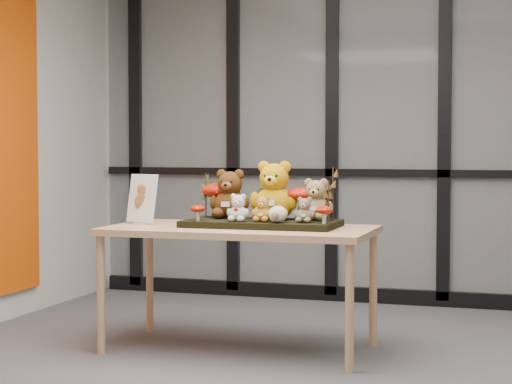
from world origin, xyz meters
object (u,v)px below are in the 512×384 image
(plush_cream_hedgehog, at_px, (278,213))
(mushroom_front_left, at_px, (198,212))
(bear_brown_medium, at_px, (230,191))
(bear_small_yellow, at_px, (262,207))
(sign_holder, at_px, (142,201))
(display_table, at_px, (240,238))
(mushroom_back_right, at_px, (302,202))
(mushroom_front_right, at_px, (324,214))
(bear_white_bow, at_px, (238,206))
(mushroom_back_left, at_px, (218,198))
(diorama_tray, at_px, (261,223))
(bear_pooh_yellow, at_px, (274,187))
(bear_tan_back, at_px, (316,197))
(bear_beige_small, at_px, (305,209))

(plush_cream_hedgehog, height_order, mushroom_front_left, plush_cream_hedgehog)
(bear_brown_medium, height_order, plush_cream_hedgehog, bear_brown_medium)
(bear_small_yellow, relative_size, sign_holder, 0.55)
(display_table, distance_m, mushroom_front_left, 0.30)
(mushroom_back_right, bearing_deg, mushroom_front_right, -50.81)
(mushroom_front_left, bearing_deg, bear_white_bow, 5.78)
(mushroom_back_left, bearing_deg, sign_holder, -155.70)
(diorama_tray, distance_m, bear_white_bow, 0.20)
(bear_pooh_yellow, relative_size, bear_white_bow, 2.16)
(diorama_tray, bearing_deg, mushroom_front_right, -17.04)
(mushroom_back_left, height_order, mushroom_front_left, mushroom_back_left)
(plush_cream_hedgehog, distance_m, mushroom_back_left, 0.58)
(plush_cream_hedgehog, bearing_deg, bear_pooh_yellow, 111.26)
(display_table, height_order, sign_holder, sign_holder)
(mushroom_back_right, xyz_separation_m, sign_holder, (-1.01, -0.17, -0.00))
(display_table, relative_size, mushroom_front_right, 14.31)
(bear_pooh_yellow, xyz_separation_m, bear_tan_back, (0.27, 0.00, -0.06))
(bear_small_yellow, xyz_separation_m, sign_holder, (-0.83, 0.07, 0.02))
(bear_brown_medium, height_order, bear_white_bow, bear_brown_medium)
(bear_brown_medium, distance_m, mushroom_front_left, 0.29)
(plush_cream_hedgehog, xyz_separation_m, mushroom_back_right, (0.07, 0.27, 0.06))
(display_table, bearing_deg, plush_cream_hedgehog, -18.26)
(bear_tan_back, relative_size, plush_cream_hedgehog, 2.53)
(display_table, relative_size, plush_cream_hedgehog, 14.58)
(diorama_tray, bearing_deg, bear_beige_small, -16.40)
(bear_brown_medium, distance_m, bear_beige_small, 0.57)
(bear_pooh_yellow, height_order, bear_beige_small, bear_pooh_yellow)
(bear_brown_medium, bearing_deg, diorama_tray, -19.64)
(mushroom_front_left, bearing_deg, display_table, 21.04)
(display_table, distance_m, mushroom_front_right, 0.58)
(bear_tan_back, distance_m, sign_holder, 1.12)
(bear_small_yellow, height_order, mushroom_front_right, bear_small_yellow)
(bear_beige_small, xyz_separation_m, sign_holder, (-1.09, 0.04, 0.03))
(mushroom_back_left, xyz_separation_m, mushroom_back_right, (0.57, -0.03, -0.01))
(bear_brown_medium, distance_m, bear_small_yellow, 0.35)
(display_table, bearing_deg, mushroom_front_left, -159.20)
(mushroom_back_left, bearing_deg, mushroom_back_right, -3.29)
(bear_beige_small, height_order, mushroom_back_right, mushroom_back_right)
(bear_white_bow, relative_size, plush_cream_hedgehog, 1.65)
(bear_small_yellow, bearing_deg, bear_beige_small, 5.30)
(bear_small_yellow, relative_size, mushroom_back_left, 0.71)
(diorama_tray, bearing_deg, mushroom_back_left, 155.34)
(bear_small_yellow, bearing_deg, bear_white_bow, -173.96)
(bear_beige_small, relative_size, mushroom_front_left, 1.59)
(plush_cream_hedgehog, relative_size, mushroom_back_right, 0.50)
(mushroom_back_right, xyz_separation_m, mushroom_front_left, (-0.59, -0.28, -0.06))
(mushroom_front_right, relative_size, sign_holder, 0.36)
(mushroom_front_left, bearing_deg, bear_brown_medium, 61.68)
(mushroom_back_right, bearing_deg, plush_cream_hedgehog, -105.15)
(bear_brown_medium, distance_m, plush_cream_hedgehog, 0.47)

